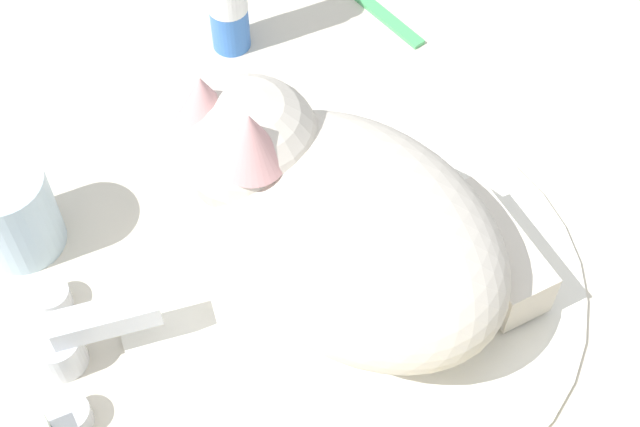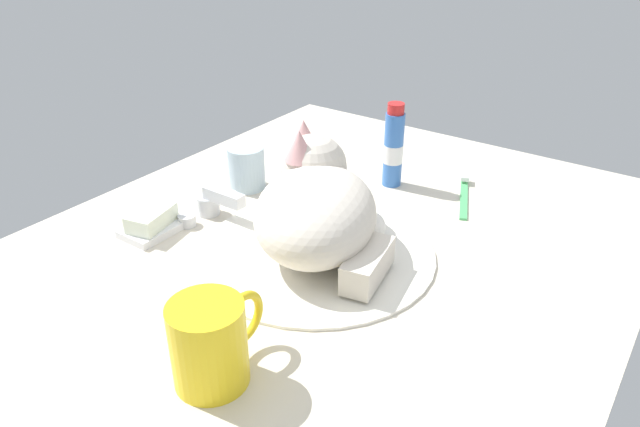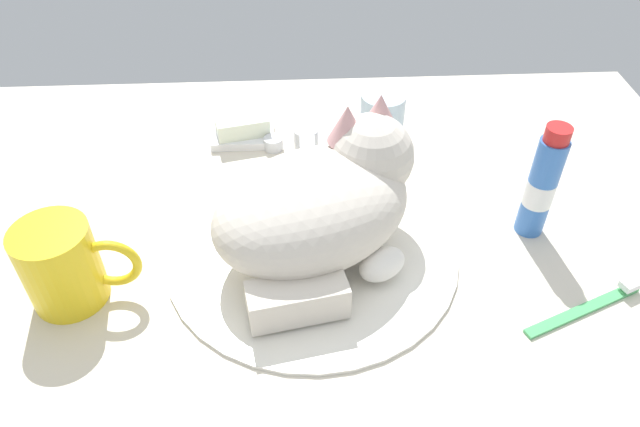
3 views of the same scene
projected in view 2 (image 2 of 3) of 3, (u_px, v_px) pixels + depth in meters
The scene contains 10 objects.
ground_plane at pixel (316, 263), 85.63cm from camera, with size 110.00×82.50×3.00cm, color beige.
sink_basin at pixel (316, 252), 84.69cm from camera, with size 34.24×34.24×0.91cm, color white.
faucet at pixel (213, 204), 94.11cm from camera, with size 12.29×9.17×5.15cm.
cat at pixel (317, 204), 82.97cm from camera, with size 28.61×26.11×15.40cm.
coffee_mug at pixel (211, 343), 60.96cm from camera, with size 12.44×8.02×9.72cm.
rinse_cup at pixel (246, 168), 102.49cm from camera, with size 6.34×6.34×7.53cm.
soap_dish at pixel (153, 229), 90.13cm from camera, with size 9.00×6.40×1.20cm, color white.
soap_bar at pixel (151, 218), 89.22cm from camera, with size 7.49×4.50×2.62cm, color silver.
toothpaste_bottle at pixel (393, 148), 102.09cm from camera, with size 3.43×3.43×14.93cm.
toothbrush at pixel (464, 194), 100.73cm from camera, with size 14.54×7.00×1.60cm.
Camera 2 is at (-58.28, -41.90, 45.75)cm, focal length 33.12 mm.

